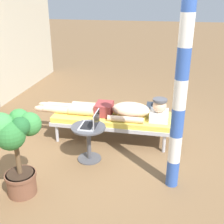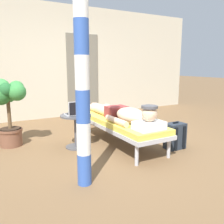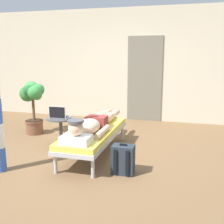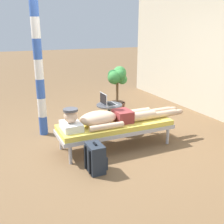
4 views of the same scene
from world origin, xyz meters
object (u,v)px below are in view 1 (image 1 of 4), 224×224
lounge_chair (112,119)px  porch_post (180,94)px  laptop (92,123)px  potted_plant (15,143)px  side_table (89,137)px  backpack (151,115)px  person_reclining (116,110)px

lounge_chair → porch_post: bearing=-137.1°
lounge_chair → laptop: laptop is taller
potted_plant → side_table: bearing=-33.3°
potted_plant → porch_post: (0.53, -1.76, 0.51)m
backpack → potted_plant: (-2.21, 1.38, 0.50)m
potted_plant → laptop: bearing=-35.5°
lounge_chair → laptop: size_ratio=6.12×
person_reclining → potted_plant: bearing=151.6°
side_table → potted_plant: bearing=146.7°
side_table → laptop: laptop is taller
backpack → laptop: bearing=150.5°
lounge_chair → backpack: size_ratio=4.48×
laptop → porch_post: (-0.36, -1.12, 0.62)m
backpack → potted_plant: 2.65m
porch_post → backpack: bearing=12.8°
person_reclining → side_table: person_reclining is taller
side_table → laptop: bearing=-90.0°
lounge_chair → laptop: 0.74m
backpack → potted_plant: size_ratio=0.40×
backpack → lounge_chair: bearing=136.3°
side_table → backpack: 1.54m
person_reclining → porch_post: bearing=-139.2°
laptop → backpack: 1.55m
person_reclining → side_table: (-0.69, 0.27, -0.16)m
laptop → potted_plant: (-0.89, 0.64, 0.11)m
lounge_chair → laptop: bearing=168.0°
laptop → backpack: size_ratio=0.73×
side_table → backpack: (1.31, -0.79, -0.16)m
potted_plant → person_reclining: bearing=-28.4°
person_reclining → potted_plant: size_ratio=2.02×
laptop → potted_plant: 1.10m
potted_plant → backpack: bearing=-32.0°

